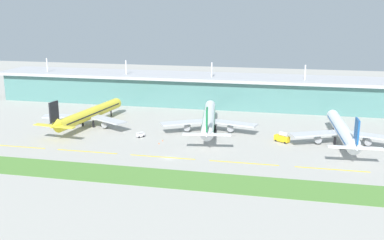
{
  "coord_description": "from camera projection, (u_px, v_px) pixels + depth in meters",
  "views": [
    {
      "loc": [
        47.08,
        -168.59,
        60.22
      ],
      "look_at": [
        1.35,
        38.63,
        7.0
      ],
      "focal_mm": 41.64,
      "sensor_mm": 36.0,
      "label": 1
    }
  ],
  "objects": [
    {
      "name": "fuel_truck",
      "position": [
        282.0,
        137.0,
        206.04
      ],
      "size": [
        7.48,
        6.04,
        4.95
      ],
      "color": "gold",
      "rests_on": "ground"
    },
    {
      "name": "baggage_cart",
      "position": [
        140.0,
        135.0,
        214.11
      ],
      "size": [
        3.73,
        3.9,
        2.48
      ],
      "color": "silver",
      "rests_on": "ground"
    },
    {
      "name": "airliner_far",
      "position": [
        342.0,
        130.0,
        202.13
      ],
      "size": [
        48.7,
        67.41,
        18.9
      ],
      "color": "white",
      "rests_on": "ground"
    },
    {
      "name": "safety_cone_nose_front",
      "position": [
        159.0,
        143.0,
        203.67
      ],
      "size": [
        0.56,
        0.56,
        0.7
      ],
      "primitive_type": "cone",
      "color": "orange",
      "rests_on": "ground"
    },
    {
      "name": "airliner_near",
      "position": [
        89.0,
        114.0,
        233.21
      ],
      "size": [
        48.48,
        67.93,
        18.9
      ],
      "color": "yellow",
      "rests_on": "ground"
    },
    {
      "name": "taxiway_stripe_west",
      "position": [
        17.0,
        146.0,
        199.94
      ],
      "size": [
        28.0,
        0.7,
        0.04
      ],
      "primitive_type": "cube",
      "color": "yellow",
      "rests_on": "ground"
    },
    {
      "name": "grass_verge",
      "position": [
        153.0,
        177.0,
        163.49
      ],
      "size": [
        300.0,
        18.0,
        0.1
      ],
      "primitive_type": "cube",
      "color": "#518438",
      "rests_on": "ground"
    },
    {
      "name": "safety_cone_left_wingtip",
      "position": [
        163.0,
        140.0,
        208.08
      ],
      "size": [
        0.56,
        0.56,
        0.7
      ],
      "primitive_type": "cone",
      "color": "orange",
      "rests_on": "ground"
    },
    {
      "name": "taxiway_stripe_mid_west",
      "position": [
        87.0,
        152.0,
        192.84
      ],
      "size": [
        28.0,
        0.7,
        0.04
      ],
      "primitive_type": "cube",
      "color": "yellow",
      "rests_on": "ground"
    },
    {
      "name": "terminal_building",
      "position": [
        213.0,
        90.0,
        283.16
      ],
      "size": [
        288.0,
        34.0,
        28.1
      ],
      "color": "slate",
      "rests_on": "ground"
    },
    {
      "name": "taxiway_stripe_centre",
      "position": [
        162.0,
        157.0,
        185.73
      ],
      "size": [
        28.0,
        0.7,
        0.04
      ],
      "primitive_type": "cube",
      "color": "yellow",
      "rests_on": "ground"
    },
    {
      "name": "airliner_middle",
      "position": [
        209.0,
        119.0,
        223.13
      ],
      "size": [
        48.24,
        72.25,
        18.9
      ],
      "color": "silver",
      "rests_on": "ground"
    },
    {
      "name": "ground_plane",
      "position": [
        169.0,
        158.0,
        184.18
      ],
      "size": [
        600.0,
        600.0,
        0.0
      ],
      "primitive_type": "plane",
      "color": "#A8A59E"
    },
    {
      "name": "taxiway_stripe_mid_east",
      "position": [
        244.0,
        163.0,
        178.62
      ],
      "size": [
        28.0,
        0.7,
        0.04
      ],
      "primitive_type": "cube",
      "color": "yellow",
      "rests_on": "ground"
    },
    {
      "name": "taxiway_stripe_east",
      "position": [
        332.0,
        169.0,
        171.52
      ],
      "size": [
        28.0,
        0.7,
        0.04
      ],
      "primitive_type": "cube",
      "color": "yellow",
      "rests_on": "ground"
    }
  ]
}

